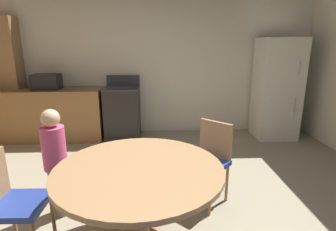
# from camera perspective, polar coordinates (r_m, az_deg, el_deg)

# --- Properties ---
(ground_plane) EXTENTS (14.00, 14.00, 0.00)m
(ground_plane) POSITION_cam_1_polar(r_m,az_deg,el_deg) (2.73, -2.90, -22.59)
(ground_plane) COLOR gray
(wall_back) EXTENTS (6.13, 0.12, 2.70)m
(wall_back) POSITION_cam_1_polar(r_m,az_deg,el_deg) (5.06, -3.10, 11.62)
(wall_back) COLOR silver
(wall_back) RESTS_ON ground
(kitchen_counter) EXTENTS (1.85, 0.60, 0.90)m
(kitchen_counter) POSITION_cam_1_polar(r_m,az_deg,el_deg) (5.15, -23.88, 0.24)
(kitchen_counter) COLOR olive
(kitchen_counter) RESTS_ON ground
(pantry_column) EXTENTS (0.44, 0.36, 2.10)m
(pantry_column) POSITION_cam_1_polar(r_m,az_deg,el_deg) (5.50, -30.82, 6.66)
(pantry_column) COLOR #9E754C
(pantry_column) RESTS_ON ground
(oven_range) EXTENTS (0.60, 0.60, 1.10)m
(oven_range) POSITION_cam_1_polar(r_m,az_deg,el_deg) (4.84, -9.65, 0.65)
(oven_range) COLOR black
(oven_range) RESTS_ON ground
(refrigerator) EXTENTS (0.68, 0.68, 1.76)m
(refrigerator) POSITION_cam_1_polar(r_m,az_deg,el_deg) (5.14, 22.22, 5.30)
(refrigerator) COLOR silver
(refrigerator) RESTS_ON ground
(microwave) EXTENTS (0.44, 0.32, 0.26)m
(microwave) POSITION_cam_1_polar(r_m,az_deg,el_deg) (5.05, -24.56, 6.61)
(microwave) COLOR black
(microwave) RESTS_ON kitchen_counter
(dining_table) EXTENTS (1.30, 1.30, 0.76)m
(dining_table) POSITION_cam_1_polar(r_m,az_deg,el_deg) (2.14, -6.13, -14.60)
(dining_table) COLOR #9E754C
(dining_table) RESTS_ON ground
(chair_northeast) EXTENTS (0.57, 0.57, 0.87)m
(chair_northeast) POSITION_cam_1_polar(r_m,az_deg,el_deg) (2.90, 8.83, -8.77)
(chair_northeast) COLOR #9E754C
(chair_northeast) RESTS_ON ground
(chair_west) EXTENTS (0.41, 0.41, 0.87)m
(chair_west) POSITION_cam_1_polar(r_m,az_deg,el_deg) (2.49, -30.80, -15.14)
(chair_west) COLOR #9E754C
(chair_west) RESTS_ON ground
(person_child) EXTENTS (0.30, 0.30, 1.09)m
(person_child) POSITION_cam_1_polar(r_m,az_deg,el_deg) (2.81, -22.95, -8.92)
(person_child) COLOR #665B51
(person_child) RESTS_ON ground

